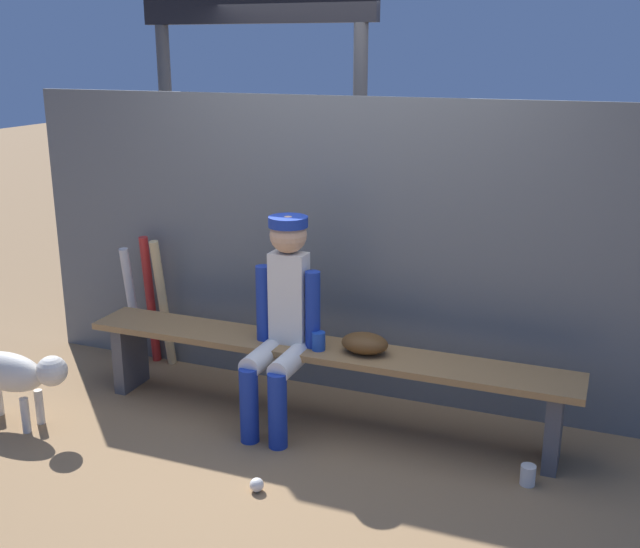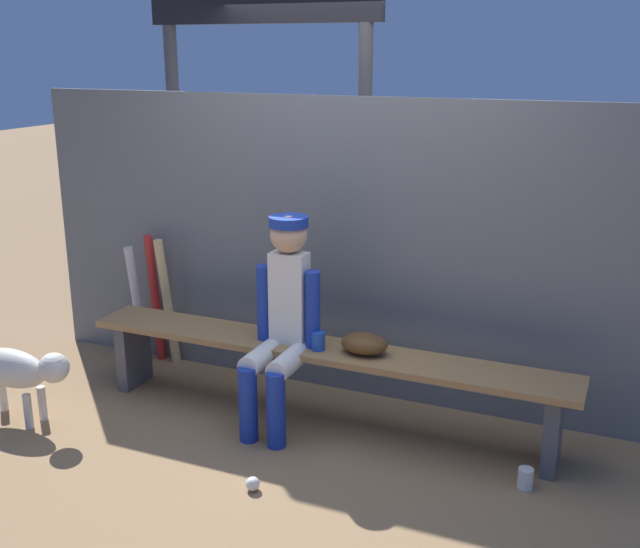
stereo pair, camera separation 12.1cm
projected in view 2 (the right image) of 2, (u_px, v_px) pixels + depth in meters
ground_plane at (320, 421)px, 4.69m from camera, size 30.00×30.00×0.00m
chainlink_fence at (351, 251)px, 4.86m from camera, size 4.61×0.03×1.93m
dugout_bench at (320, 362)px, 4.58m from camera, size 3.04×0.36×0.49m
player_seated at (282, 316)px, 4.47m from camera, size 0.41×0.55×1.27m
baseball_glove at (364, 344)px, 4.43m from camera, size 0.28×0.20×0.12m
bat_wood_natural at (168, 303)px, 5.40m from camera, size 0.09×0.19×0.94m
bat_aluminum_red at (155, 299)px, 5.48m from camera, size 0.07×0.14×0.95m
bat_aluminum_silver at (137, 305)px, 5.45m from camera, size 0.08×0.17×0.88m
baseball at (253, 484)px, 3.95m from camera, size 0.07×0.07×0.07m
cup_on_ground at (525, 478)px, 3.97m from camera, size 0.08×0.08×0.11m
cup_on_bench at (318, 341)px, 4.48m from camera, size 0.08×0.08×0.11m
scoreboard at (270, 28)px, 5.42m from camera, size 2.09×0.27×3.37m
dog at (18, 370)px, 4.60m from camera, size 0.84×0.20×0.49m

